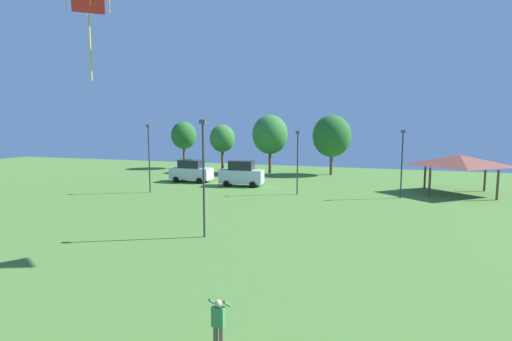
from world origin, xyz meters
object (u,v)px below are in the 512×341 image
object	(u,v)px
light_post_3	(402,160)
treeline_tree_3	(332,136)
park_pavilion	(460,160)
parked_car_second_from_left	(242,174)
light_post_2	(298,159)
light_post_0	(149,155)
treeline_tree_1	(222,139)
parked_car_leftmost	(191,171)
treeline_tree_2	(270,135)
light_post_1	(203,172)
treeline_tree_0	(184,135)
person_standing_near_foreground	(218,322)

from	to	relation	value
light_post_3	treeline_tree_3	distance (m)	16.06
park_pavilion	treeline_tree_3	size ratio (longest dim) A/B	0.92
parked_car_second_from_left	treeline_tree_3	bearing A→B (deg)	52.91
light_post_2	treeline_tree_3	xyz separation A→B (m)	(1.11, 14.86, 1.56)
light_post_0	treeline_tree_3	world-z (taller)	treeline_tree_3
light_post_0	treeline_tree_1	world-z (taller)	light_post_0
parked_car_leftmost	treeline_tree_2	size ratio (longest dim) A/B	0.61
parked_car_second_from_left	park_pavilion	xyz separation A→B (m)	(20.46, 1.93, 1.80)
light_post_2	light_post_1	bearing A→B (deg)	-98.06
park_pavilion	treeline_tree_3	distance (m)	16.41
light_post_1	treeline_tree_0	size ratio (longest dim) A/B	1.00
parked_car_leftmost	light_post_0	distance (m)	7.69
light_post_3	light_post_1	bearing A→B (deg)	-124.65
park_pavilion	light_post_2	bearing A→B (deg)	-160.85
person_standing_near_foreground	parked_car_leftmost	world-z (taller)	parked_car_leftmost
treeline_tree_1	person_standing_near_foreground	bearing A→B (deg)	-67.32
light_post_1	light_post_3	distance (m)	19.44
person_standing_near_foreground	treeline_tree_3	world-z (taller)	treeline_tree_3
light_post_0	treeline_tree_0	xyz separation A→B (m)	(-6.59, 18.95, 1.11)
person_standing_near_foreground	parked_car_second_from_left	distance (m)	29.96
parked_car_second_from_left	light_post_0	world-z (taller)	light_post_0
person_standing_near_foreground	treeline_tree_2	size ratio (longest dim) A/B	0.21
person_standing_near_foreground	parked_car_second_from_left	xyz separation A→B (m)	(-9.69, 28.35, 0.39)
park_pavilion	treeline_tree_0	distance (m)	35.54
treeline_tree_0	treeline_tree_2	distance (m)	13.46
light_post_1	treeline_tree_2	size ratio (longest dim) A/B	0.89
light_post_0	parked_car_second_from_left	bearing A→B (deg)	42.82
light_post_2	treeline_tree_2	bearing A→B (deg)	115.55
person_standing_near_foreground	light_post_1	size ratio (longest dim) A/B	0.24
parked_car_second_from_left	treeline_tree_0	size ratio (longest dim) A/B	0.69
parked_car_leftmost	light_post_3	bearing A→B (deg)	-7.75
person_standing_near_foreground	park_pavilion	xyz separation A→B (m)	(10.77, 30.28, 2.20)
parked_car_leftmost	park_pavilion	bearing A→B (deg)	2.19
light_post_2	treeline_tree_0	world-z (taller)	treeline_tree_0
parked_car_second_from_left	light_post_1	distance (m)	18.69
light_post_2	treeline_tree_1	bearing A→B (deg)	134.55
person_standing_near_foreground	light_post_3	bearing A→B (deg)	39.03
park_pavilion	light_post_3	size ratio (longest dim) A/B	1.16
light_post_2	light_post_3	distance (m)	8.96
light_post_0	treeline_tree_1	size ratio (longest dim) A/B	1.01
parked_car_second_from_left	light_post_0	bearing A→B (deg)	-141.85
parked_car_second_from_left	light_post_0	distance (m)	9.54
parked_car_leftmost	parked_car_second_from_left	xyz separation A→B (m)	(6.25, -1.00, 0.08)
parked_car_leftmost	light_post_0	size ratio (longest dim) A/B	0.72
person_standing_near_foreground	light_post_3	distance (m)	27.05
park_pavilion	parked_car_second_from_left	bearing A→B (deg)	-174.62
person_standing_near_foreground	parked_car_leftmost	bearing A→B (deg)	79.74
light_post_2	parked_car_second_from_left	bearing A→B (deg)	155.66
light_post_0	light_post_2	size ratio (longest dim) A/B	1.10
person_standing_near_foreground	treeline_tree_0	world-z (taller)	treeline_tree_0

